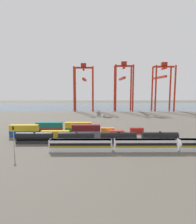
{
  "coord_description": "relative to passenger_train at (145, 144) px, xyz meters",
  "views": [
    {
      "loc": [
        -5.78,
        -85.09,
        20.65
      ],
      "look_at": [
        -5.06,
        15.06,
        8.38
      ],
      "focal_mm": 30.76,
      "sensor_mm": 36.0,
      "label": 1
    }
  ],
  "objects": [
    {
      "name": "shipping_container_6",
      "position": [
        -38.13,
        25.3,
        -0.84
      ],
      "size": [
        12.1,
        2.44,
        2.6
      ],
      "primitive_type": "cube",
      "color": "#AD211C",
      "rests_on": "ground_plane"
    },
    {
      "name": "shipping_container_8",
      "position": [
        -24.62,
        25.3,
        -0.84
      ],
      "size": [
        12.1,
        2.44,
        2.6
      ],
      "primitive_type": "cube",
      "color": "#197538",
      "rests_on": "ground_plane"
    },
    {
      "name": "freight_tank_row",
      "position": [
        -15.94,
        9.54,
        -0.04
      ],
      "size": [
        61.55,
        2.97,
        4.43
      ],
      "color": "#232326",
      "rests_on": "ground_plane"
    },
    {
      "name": "gantry_crane_east",
      "position": [
        46.27,
        122.02,
        25.18
      ],
      "size": [
        19.04,
        40.79,
        44.75
      ],
      "color": "red",
      "rests_on": "ground_plane"
    },
    {
      "name": "shipping_container_4",
      "position": [
        -20.7,
        19.06,
        1.76
      ],
      "size": [
        12.1,
        2.44,
        2.6
      ],
      "primitive_type": "cube",
      "color": "maroon",
      "rests_on": "shipping_container_3"
    },
    {
      "name": "shipping_container_2",
      "position": [
        -34.03,
        19.06,
        -0.84
      ],
      "size": [
        12.1,
        2.44,
        2.6
      ],
      "primitive_type": "cube",
      "color": "gold",
      "rests_on": "ground_plane"
    },
    {
      "name": "ground_plane",
      "position": [
        -10.41,
        63.18,
        -2.14
      ],
      "size": [
        420.0,
        420.0,
        0.0
      ],
      "primitive_type": "plane",
      "color": "#5B564C"
    },
    {
      "name": "shipping_container_11",
      "position": [
        2.42,
        25.3,
        -0.84
      ],
      "size": [
        6.04,
        2.44,
        2.6
      ],
      "primitive_type": "cube",
      "color": "#AD211C",
      "rests_on": "ground_plane"
    },
    {
      "name": "shipping_container_10",
      "position": [
        -11.1,
        25.3,
        -0.84
      ],
      "size": [
        6.04,
        2.44,
        2.6
      ],
      "primitive_type": "cube",
      "color": "orange",
      "rests_on": "ground_plane"
    },
    {
      "name": "shipping_container_1",
      "position": [
        -47.36,
        19.06,
        1.76
      ],
      "size": [
        12.1,
        2.44,
        2.6
      ],
      "primitive_type": "cube",
      "color": "gold",
      "rests_on": "shipping_container_0"
    },
    {
      "name": "shipping_container_3",
      "position": [
        -20.7,
        19.06,
        -0.84
      ],
      "size": [
        12.1,
        2.44,
        2.6
      ],
      "primitive_type": "cube",
      "color": "slate",
      "rests_on": "ground_plane"
    },
    {
      "name": "gantry_crane_west",
      "position": [
        -28.2,
        121.98,
        24.17
      ],
      "size": [
        18.62,
        39.77,
        43.75
      ],
      "color": "red",
      "rests_on": "ground_plane"
    },
    {
      "name": "shipping_container_9",
      "position": [
        -24.62,
        25.3,
        1.76
      ],
      "size": [
        12.1,
        2.44,
        2.6
      ],
      "primitive_type": "cube",
      "color": "gold",
      "rests_on": "shipping_container_8"
    },
    {
      "name": "shipping_container_5",
      "position": [
        -7.37,
        19.06,
        -0.84
      ],
      "size": [
        6.04,
        2.44,
        2.6
      ],
      "primitive_type": "cube",
      "color": "#AD211C",
      "rests_on": "ground_plane"
    },
    {
      "name": "signal_mast",
      "position": [
        -42.28,
        -2.99,
        3.57
      ],
      "size": [
        0.36,
        0.6,
        8.97
      ],
      "color": "gray",
      "rests_on": "ground_plane"
    },
    {
      "name": "shipping_container_7",
      "position": [
        -38.13,
        25.3,
        1.76
      ],
      "size": [
        12.1,
        2.44,
        2.6
      ],
      "primitive_type": "cube",
      "color": "#146066",
      "rests_on": "shipping_container_6"
    },
    {
      "name": "shipping_container_0",
      "position": [
        -47.36,
        19.06,
        -0.84
      ],
      "size": [
        12.1,
        2.44,
        2.6
      ],
      "primitive_type": "cube",
      "color": "#1C4299",
      "rests_on": "ground_plane"
    },
    {
      "name": "passenger_train",
      "position": [
        0.0,
        0.0,
        0.0
      ],
      "size": [
        63.62,
        3.14,
        3.9
      ],
      "color": "silver",
      "rests_on": "ground_plane"
    },
    {
      "name": "harbour_water",
      "position": [
        -10.41,
        162.92,
        -2.14
      ],
      "size": [
        400.0,
        110.0,
        0.01
      ],
      "primitive_type": "cube",
      "color": "#475B6B",
      "rests_on": "ground_plane"
    },
    {
      "name": "gantry_crane_central",
      "position": [
        9.04,
        121.65,
        24.97
      ],
      "size": [
        17.38,
        38.34,
        45.31
      ],
      "color": "red",
      "rests_on": "ground_plane"
    }
  ]
}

